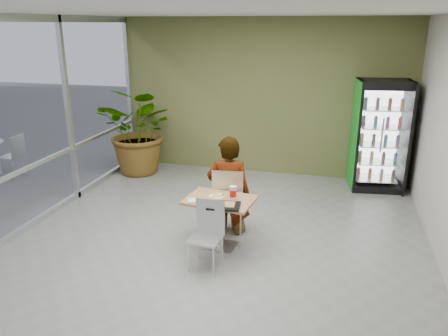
{
  "coord_description": "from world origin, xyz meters",
  "views": [
    {
      "loc": [
        1.55,
        -5.4,
        3.06
      ],
      "look_at": [
        -0.04,
        0.6,
        1.0
      ],
      "focal_mm": 35.0,
      "sensor_mm": 36.0,
      "label": 1
    }
  ],
  "objects_px": {
    "cafeteria_tray": "(224,206)",
    "dining_table": "(220,213)",
    "soda_cup": "(233,193)",
    "seated_woman": "(228,194)",
    "chair_near": "(208,229)",
    "beverage_fridge": "(380,136)",
    "potted_plant": "(141,131)",
    "chair_far": "(228,196)"
  },
  "relations": [
    {
      "from": "cafeteria_tray",
      "to": "dining_table",
      "type": "bearing_deg",
      "value": 115.93
    },
    {
      "from": "soda_cup",
      "to": "seated_woman",
      "type": "bearing_deg",
      "value": 111.21
    },
    {
      "from": "chair_near",
      "to": "soda_cup",
      "type": "bearing_deg",
      "value": 73.95
    },
    {
      "from": "beverage_fridge",
      "to": "potted_plant",
      "type": "height_order",
      "value": "beverage_fridge"
    },
    {
      "from": "chair_near",
      "to": "soda_cup",
      "type": "relative_size",
      "value": 4.98
    },
    {
      "from": "chair_near",
      "to": "soda_cup",
      "type": "height_order",
      "value": "soda_cup"
    },
    {
      "from": "soda_cup",
      "to": "cafeteria_tray",
      "type": "height_order",
      "value": "soda_cup"
    },
    {
      "from": "potted_plant",
      "to": "seated_woman",
      "type": "bearing_deg",
      "value": -42.18
    },
    {
      "from": "chair_near",
      "to": "chair_far",
      "type": "bearing_deg",
      "value": 92.34
    },
    {
      "from": "chair_far",
      "to": "potted_plant",
      "type": "relative_size",
      "value": 0.56
    },
    {
      "from": "chair_far",
      "to": "chair_near",
      "type": "height_order",
      "value": "chair_far"
    },
    {
      "from": "dining_table",
      "to": "beverage_fridge",
      "type": "relative_size",
      "value": 0.48
    },
    {
      "from": "dining_table",
      "to": "soda_cup",
      "type": "height_order",
      "value": "soda_cup"
    },
    {
      "from": "chair_far",
      "to": "cafeteria_tray",
      "type": "xyz_separation_m",
      "value": [
        0.12,
        -0.73,
        0.16
      ]
    },
    {
      "from": "beverage_fridge",
      "to": "chair_far",
      "type": "bearing_deg",
      "value": -138.93
    },
    {
      "from": "cafeteria_tray",
      "to": "potted_plant",
      "type": "distance_m",
      "value": 4.0
    },
    {
      "from": "chair_near",
      "to": "soda_cup",
      "type": "xyz_separation_m",
      "value": [
        0.2,
        0.55,
        0.31
      ]
    },
    {
      "from": "chair_near",
      "to": "seated_woman",
      "type": "relative_size",
      "value": 0.49
    },
    {
      "from": "chair_far",
      "to": "chair_near",
      "type": "relative_size",
      "value": 1.16
    },
    {
      "from": "dining_table",
      "to": "seated_woman",
      "type": "xyz_separation_m",
      "value": [
        -0.02,
        0.55,
        0.07
      ]
    },
    {
      "from": "cafeteria_tray",
      "to": "beverage_fridge",
      "type": "bearing_deg",
      "value": 57.02
    },
    {
      "from": "chair_near",
      "to": "potted_plant",
      "type": "bearing_deg",
      "value": 130.72
    },
    {
      "from": "chair_near",
      "to": "beverage_fridge",
      "type": "distance_m",
      "value": 4.3
    },
    {
      "from": "dining_table",
      "to": "soda_cup",
      "type": "bearing_deg",
      "value": 20.02
    },
    {
      "from": "chair_far",
      "to": "cafeteria_tray",
      "type": "distance_m",
      "value": 0.76
    },
    {
      "from": "soda_cup",
      "to": "potted_plant",
      "type": "bearing_deg",
      "value": 134.32
    },
    {
      "from": "chair_near",
      "to": "potted_plant",
      "type": "xyz_separation_m",
      "value": [
        -2.46,
        3.27,
        0.4
      ]
    },
    {
      "from": "chair_near",
      "to": "cafeteria_tray",
      "type": "relative_size",
      "value": 2.06
    },
    {
      "from": "dining_table",
      "to": "beverage_fridge",
      "type": "distance_m",
      "value": 3.88
    },
    {
      "from": "dining_table",
      "to": "potted_plant",
      "type": "bearing_deg",
      "value": 131.75
    },
    {
      "from": "potted_plant",
      "to": "dining_table",
      "type": "bearing_deg",
      "value": -48.25
    },
    {
      "from": "seated_woman",
      "to": "soda_cup",
      "type": "distance_m",
      "value": 0.57
    },
    {
      "from": "cafeteria_tray",
      "to": "beverage_fridge",
      "type": "relative_size",
      "value": 0.21
    },
    {
      "from": "dining_table",
      "to": "chair_far",
      "type": "relative_size",
      "value": 0.97
    },
    {
      "from": "beverage_fridge",
      "to": "potted_plant",
      "type": "xyz_separation_m",
      "value": [
        -4.77,
        -0.31,
        -0.12
      ]
    },
    {
      "from": "chair_near",
      "to": "cafeteria_tray",
      "type": "height_order",
      "value": "chair_near"
    },
    {
      "from": "beverage_fridge",
      "to": "potted_plant",
      "type": "distance_m",
      "value": 4.78
    },
    {
      "from": "seated_woman",
      "to": "potted_plant",
      "type": "height_order",
      "value": "potted_plant"
    },
    {
      "from": "seated_woman",
      "to": "dining_table",
      "type": "bearing_deg",
      "value": 84.65
    },
    {
      "from": "chair_far",
      "to": "cafeteria_tray",
      "type": "bearing_deg",
      "value": 92.43
    },
    {
      "from": "dining_table",
      "to": "chair_far",
      "type": "height_order",
      "value": "chair_far"
    },
    {
      "from": "soda_cup",
      "to": "beverage_fridge",
      "type": "relative_size",
      "value": 0.09
    }
  ]
}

